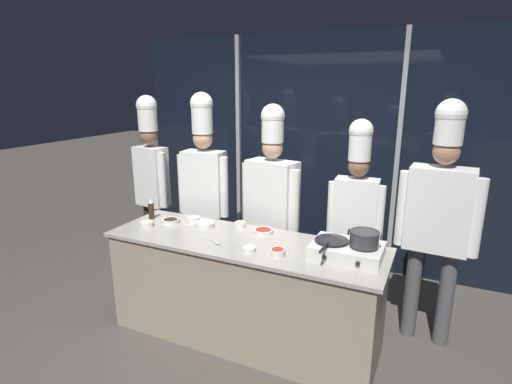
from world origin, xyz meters
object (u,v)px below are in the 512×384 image
(prep_bowl_ginger, at_px, (240,224))
(chef_sous, at_px, (204,179))
(prep_bowl_noodles, at_px, (147,224))
(chef_line, at_px, (272,196))
(prep_bowl_bell_pepper, at_px, (263,231))
(chef_head, at_px, (151,170))
(stock_pot, at_px, (364,238))
(serving_spoon_slotted, at_px, (248,243))
(prep_bowl_soy_glaze, at_px, (171,221))
(prep_bowl_rice, at_px, (249,249))
(prep_bowl_garlic, at_px, (194,219))
(prep_bowl_chili_flakes, at_px, (278,252))
(squeeze_bottle_soy, at_px, (151,209))
(portable_stove, at_px, (347,250))
(frying_pan, at_px, (332,238))
(chef_apprentice, at_px, (439,210))
(prep_bowl_onion, at_px, (205,224))
(serving_spoon_solid, at_px, (215,242))
(chef_pastry, at_px, (356,207))

(prep_bowl_ginger, xyz_separation_m, chef_sous, (-0.61, 0.38, 0.27))
(prep_bowl_noodles, xyz_separation_m, prep_bowl_ginger, (0.77, 0.33, 0.00))
(chef_line, bearing_deg, prep_bowl_noodles, 48.16)
(prep_bowl_noodles, bearing_deg, prep_bowl_bell_pepper, 16.14)
(chef_head, height_order, chef_line, chef_head)
(stock_pot, height_order, serving_spoon_slotted, stock_pot)
(chef_line, bearing_deg, stock_pot, 159.88)
(prep_bowl_soy_glaze, bearing_deg, prep_bowl_ginger, 14.67)
(prep_bowl_rice, bearing_deg, prep_bowl_soy_glaze, 163.70)
(prep_bowl_garlic, distance_m, chef_line, 0.76)
(serving_spoon_slotted, height_order, chef_sous, chef_sous)
(prep_bowl_rice, distance_m, serving_spoon_slotted, 0.16)
(prep_bowl_chili_flakes, height_order, chef_sous, chef_sous)
(prep_bowl_soy_glaze, height_order, prep_bowl_noodles, prep_bowl_noodles)
(squeeze_bottle_soy, bearing_deg, chef_head, 128.34)
(portable_stove, distance_m, prep_bowl_garlic, 1.46)
(prep_bowl_bell_pepper, bearing_deg, chef_sous, 153.86)
(frying_pan, bearing_deg, prep_bowl_soy_glaze, 177.94)
(serving_spoon_slotted, bearing_deg, stock_pot, 5.86)
(serving_spoon_slotted, height_order, chef_line, chef_line)
(stock_pot, height_order, chef_apprentice, chef_apprentice)
(prep_bowl_onion, relative_size, chef_apprentice, 0.08)
(prep_bowl_onion, bearing_deg, portable_stove, -3.68)
(squeeze_bottle_soy, distance_m, chef_head, 0.77)
(prep_bowl_soy_glaze, bearing_deg, chef_line, 34.16)
(squeeze_bottle_soy, bearing_deg, chef_line, 26.60)
(squeeze_bottle_soy, bearing_deg, prep_bowl_chili_flakes, -11.12)
(prep_bowl_noodles, xyz_separation_m, chef_head, (-0.56, 0.77, 0.29))
(prep_bowl_chili_flakes, height_order, prep_bowl_garlic, prep_bowl_garlic)
(prep_bowl_soy_glaze, xyz_separation_m, chef_sous, (0.03, 0.54, 0.28))
(chef_head, distance_m, chef_sous, 0.72)
(stock_pot, xyz_separation_m, chef_head, (-2.45, 0.65, 0.16))
(prep_bowl_onion, relative_size, prep_bowl_garlic, 1.43)
(prep_bowl_bell_pepper, xyz_separation_m, serving_spoon_slotted, (-0.02, -0.27, -0.01))
(prep_bowl_noodles, xyz_separation_m, chef_apprentice, (2.36, 0.70, 0.24))
(prep_bowl_soy_glaze, relative_size, serving_spoon_slotted, 0.67)
(prep_bowl_soy_glaze, relative_size, prep_bowl_onion, 0.95)
(chef_sous, bearing_deg, prep_bowl_rice, 131.78)
(prep_bowl_noodles, distance_m, prep_bowl_rice, 1.08)
(portable_stove, bearing_deg, chef_sous, 159.77)
(prep_bowl_ginger, bearing_deg, squeeze_bottle_soy, -170.54)
(prep_bowl_ginger, bearing_deg, prep_bowl_rice, -55.44)
(prep_bowl_noodles, distance_m, chef_apprentice, 2.47)
(chef_head, bearing_deg, chef_line, -173.85)
(prep_bowl_bell_pepper, bearing_deg, chef_line, 103.29)
(portable_stove, distance_m, chef_sous, 1.73)
(serving_spoon_slotted, bearing_deg, serving_spoon_solid, -159.10)
(chef_pastry, bearing_deg, prep_bowl_garlic, 15.17)
(chef_sous, xyz_separation_m, chef_pastry, (1.54, 0.03, -0.11))
(stock_pot, distance_m, chef_head, 2.54)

